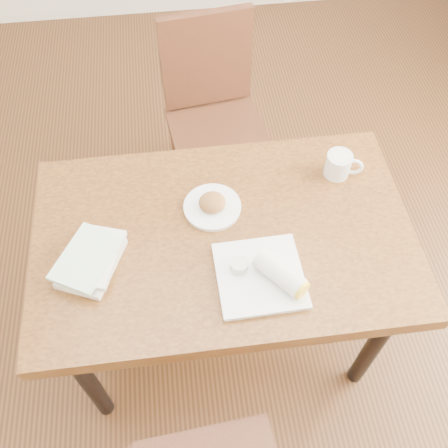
{
  "coord_description": "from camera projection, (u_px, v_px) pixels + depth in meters",
  "views": [
    {
      "loc": [
        -0.11,
        -0.9,
        2.09
      ],
      "look_at": [
        0.0,
        0.0,
        0.8
      ],
      "focal_mm": 40.0,
      "sensor_mm": 36.0,
      "label": 1
    }
  ],
  "objects": [
    {
      "name": "ground",
      "position": [
        224.0,
        327.0,
        2.23
      ],
      "size": [
        4.0,
        5.0,
        0.01
      ],
      "primitive_type": "cube",
      "color": "#472814",
      "rests_on": "ground"
    },
    {
      "name": "table",
      "position": [
        224.0,
        247.0,
        1.68
      ],
      "size": [
        1.24,
        0.77,
        0.75
      ],
      "color": "brown",
      "rests_on": "ground"
    },
    {
      "name": "chair_far",
      "position": [
        213.0,
        108.0,
        2.25
      ],
      "size": [
        0.47,
        0.47,
        0.95
      ],
      "color": "#411E12",
      "rests_on": "ground"
    },
    {
      "name": "plate_scone",
      "position": [
        212.0,
        205.0,
        1.65
      ],
      "size": [
        0.19,
        0.19,
        0.06
      ],
      "color": "white",
      "rests_on": "table"
    },
    {
      "name": "coffee_mug",
      "position": [
        339.0,
        164.0,
        1.72
      ],
      "size": [
        0.13,
        0.09,
        0.09
      ],
      "color": "white",
      "rests_on": "table"
    },
    {
      "name": "plate_burrito",
      "position": [
        266.0,
        275.0,
        1.49
      ],
      "size": [
        0.27,
        0.27,
        0.09
      ],
      "color": "white",
      "rests_on": "table"
    },
    {
      "name": "book_stack",
      "position": [
        91.0,
        259.0,
        1.52
      ],
      "size": [
        0.24,
        0.27,
        0.06
      ],
      "color": "white",
      "rests_on": "table"
    }
  ]
}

